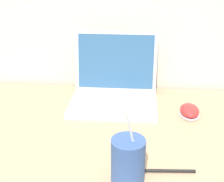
# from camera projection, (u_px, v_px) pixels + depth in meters

# --- Properties ---
(laptop) EXTENTS (0.33, 0.27, 0.26)m
(laptop) POSITION_uv_depth(u_px,v_px,m) (114.00, 87.00, 1.21)
(laptop) COLOR silver
(laptop) RESTS_ON desk
(drink_cup) EXTENTS (0.09, 0.09, 0.22)m
(drink_cup) POSITION_uv_depth(u_px,v_px,m) (128.00, 160.00, 0.79)
(drink_cup) COLOR #33518C
(drink_cup) RESTS_ON desk
(computer_mouse) EXTENTS (0.07, 0.11, 0.04)m
(computer_mouse) POSITION_uv_depth(u_px,v_px,m) (190.00, 111.00, 1.13)
(computer_mouse) COLOR #B2B2B7
(computer_mouse) RESTS_ON desk
(pen) EXTENTS (0.14, 0.02, 0.01)m
(pen) POSITION_uv_depth(u_px,v_px,m) (170.00, 171.00, 0.83)
(pen) COLOR black
(pen) RESTS_ON desk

